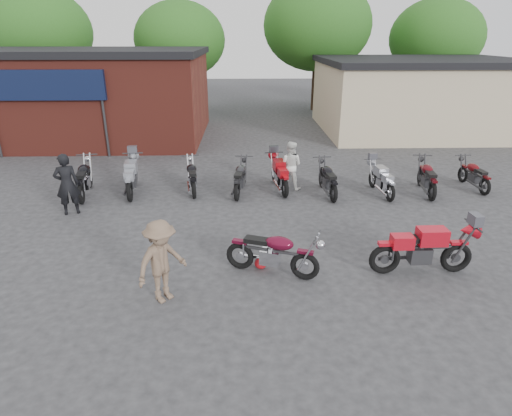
{
  "coord_description": "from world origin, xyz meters",
  "views": [
    {
      "loc": [
        -0.86,
        -8.26,
        4.9
      ],
      "look_at": [
        -0.58,
        1.58,
        0.9
      ],
      "focal_mm": 30.0,
      "sensor_mm": 36.0,
      "label": 1
    }
  ],
  "objects_px": {
    "row_bike_2": "(192,175)",
    "row_bike_5": "(328,177)",
    "person_tan": "(162,262)",
    "row_bike_7": "(427,176)",
    "row_bike_0": "(84,177)",
    "row_bike_4": "(280,173)",
    "vintage_motorcycle": "(274,250)",
    "row_bike_6": "(381,178)",
    "row_bike_1": "(131,175)",
    "row_bike_8": "(474,173)",
    "row_bike_3": "(240,176)",
    "person_light": "(290,166)",
    "person_dark": "(67,184)",
    "sportbike": "(424,247)",
    "helmet": "(261,263)"
  },
  "relations": [
    {
      "from": "person_tan",
      "to": "row_bike_7",
      "type": "bearing_deg",
      "value": -8.45
    },
    {
      "from": "vintage_motorcycle",
      "to": "row_bike_8",
      "type": "distance_m",
      "value": 9.05
    },
    {
      "from": "vintage_motorcycle",
      "to": "row_bike_6",
      "type": "distance_m",
      "value": 6.34
    },
    {
      "from": "row_bike_4",
      "to": "row_bike_7",
      "type": "relative_size",
      "value": 1.02
    },
    {
      "from": "row_bike_0",
      "to": "row_bike_4",
      "type": "bearing_deg",
      "value": -96.61
    },
    {
      "from": "row_bike_4",
      "to": "row_bike_8",
      "type": "xyz_separation_m",
      "value": [
        6.62,
        -0.04,
        -0.07
      ]
    },
    {
      "from": "person_tan",
      "to": "row_bike_2",
      "type": "distance_m",
      "value": 6.4
    },
    {
      "from": "sportbike",
      "to": "row_bike_2",
      "type": "bearing_deg",
      "value": 134.6
    },
    {
      "from": "helmet",
      "to": "row_bike_4",
      "type": "distance_m",
      "value": 5.36
    },
    {
      "from": "sportbike",
      "to": "row_bike_4",
      "type": "height_order",
      "value": "sportbike"
    },
    {
      "from": "person_dark",
      "to": "row_bike_8",
      "type": "distance_m",
      "value": 13.06
    },
    {
      "from": "row_bike_2",
      "to": "row_bike_5",
      "type": "distance_m",
      "value": 4.49
    },
    {
      "from": "row_bike_5",
      "to": "row_bike_2",
      "type": "bearing_deg",
      "value": 80.01
    },
    {
      "from": "vintage_motorcycle",
      "to": "row_bike_8",
      "type": "height_order",
      "value": "vintage_motorcycle"
    },
    {
      "from": "row_bike_1",
      "to": "row_bike_3",
      "type": "bearing_deg",
      "value": -99.49
    },
    {
      "from": "person_dark",
      "to": "row_bike_0",
      "type": "bearing_deg",
      "value": -107.46
    },
    {
      "from": "row_bike_0",
      "to": "row_bike_1",
      "type": "xyz_separation_m",
      "value": [
        1.48,
        0.18,
        -0.0
      ]
    },
    {
      "from": "row_bike_1",
      "to": "row_bike_4",
      "type": "relative_size",
      "value": 1.04
    },
    {
      "from": "sportbike",
      "to": "row_bike_3",
      "type": "relative_size",
      "value": 1.11
    },
    {
      "from": "row_bike_4",
      "to": "row_bike_6",
      "type": "relative_size",
      "value": 1.11
    },
    {
      "from": "row_bike_5",
      "to": "row_bike_6",
      "type": "distance_m",
      "value": 1.76
    },
    {
      "from": "person_dark",
      "to": "person_light",
      "type": "relative_size",
      "value": 1.11
    },
    {
      "from": "row_bike_1",
      "to": "row_bike_4",
      "type": "height_order",
      "value": "row_bike_1"
    },
    {
      "from": "vintage_motorcycle",
      "to": "row_bike_8",
      "type": "xyz_separation_m",
      "value": [
        7.19,
        5.5,
        -0.06
      ]
    },
    {
      "from": "row_bike_1",
      "to": "row_bike_3",
      "type": "relative_size",
      "value": 1.09
    },
    {
      "from": "row_bike_0",
      "to": "row_bike_7",
      "type": "distance_m",
      "value": 11.23
    },
    {
      "from": "person_dark",
      "to": "row_bike_1",
      "type": "distance_m",
      "value": 2.26
    },
    {
      "from": "row_bike_7",
      "to": "person_light",
      "type": "bearing_deg",
      "value": 91.36
    },
    {
      "from": "row_bike_2",
      "to": "row_bike_6",
      "type": "bearing_deg",
      "value": -103.98
    },
    {
      "from": "row_bike_4",
      "to": "row_bike_0",
      "type": "bearing_deg",
      "value": 84.67
    },
    {
      "from": "helmet",
      "to": "row_bike_3",
      "type": "xyz_separation_m",
      "value": [
        -0.48,
        5.0,
        0.44
      ]
    },
    {
      "from": "person_dark",
      "to": "row_bike_1",
      "type": "relative_size",
      "value": 0.85
    },
    {
      "from": "row_bike_0",
      "to": "row_bike_4",
      "type": "relative_size",
      "value": 1.05
    },
    {
      "from": "vintage_motorcycle",
      "to": "row_bike_3",
      "type": "relative_size",
      "value": 1.03
    },
    {
      "from": "vintage_motorcycle",
      "to": "person_light",
      "type": "distance_m",
      "value": 5.7
    },
    {
      "from": "person_light",
      "to": "row_bike_1",
      "type": "xyz_separation_m",
      "value": [
        -5.27,
        -0.25,
        -0.2
      ]
    },
    {
      "from": "vintage_motorcycle",
      "to": "row_bike_3",
      "type": "height_order",
      "value": "vintage_motorcycle"
    },
    {
      "from": "sportbike",
      "to": "row_bike_2",
      "type": "distance_m",
      "value": 7.88
    },
    {
      "from": "row_bike_0",
      "to": "row_bike_3",
      "type": "height_order",
      "value": "row_bike_0"
    },
    {
      "from": "row_bike_4",
      "to": "row_bike_6",
      "type": "xyz_separation_m",
      "value": [
        3.31,
        -0.51,
        -0.06
      ]
    },
    {
      "from": "row_bike_4",
      "to": "row_bike_7",
      "type": "xyz_separation_m",
      "value": [
        4.84,
        -0.45,
        -0.01
      ]
    },
    {
      "from": "person_light",
      "to": "row_bike_1",
      "type": "distance_m",
      "value": 5.28
    },
    {
      "from": "person_light",
      "to": "helmet",
      "type": "bearing_deg",
      "value": 99.62
    },
    {
      "from": "row_bike_4",
      "to": "row_bike_5",
      "type": "xyz_separation_m",
      "value": [
        1.54,
        -0.49,
        -0.02
      ]
    },
    {
      "from": "person_light",
      "to": "row_bike_3",
      "type": "bearing_deg",
      "value": 34.25
    },
    {
      "from": "row_bike_8",
      "to": "row_bike_3",
      "type": "bearing_deg",
      "value": 87.96
    },
    {
      "from": "vintage_motorcycle",
      "to": "row_bike_5",
      "type": "bearing_deg",
      "value": 87.3
    },
    {
      "from": "vintage_motorcycle",
      "to": "row_bike_6",
      "type": "height_order",
      "value": "vintage_motorcycle"
    },
    {
      "from": "person_dark",
      "to": "person_light",
      "type": "height_order",
      "value": "person_dark"
    },
    {
      "from": "row_bike_1",
      "to": "row_bike_3",
      "type": "distance_m",
      "value": 3.59
    }
  ]
}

